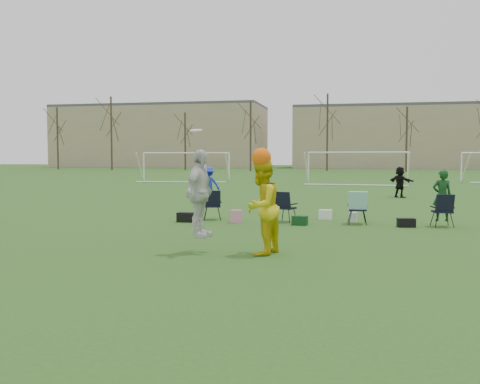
% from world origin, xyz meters
% --- Properties ---
extents(ground, '(260.00, 260.00, 0.00)m').
position_xyz_m(ground, '(0.00, 0.00, 0.00)').
color(ground, '#29531A').
rests_on(ground, ground).
extents(fielder_blue, '(1.20, 0.99, 1.62)m').
position_xyz_m(fielder_blue, '(-2.73, 14.41, 0.81)').
color(fielder_blue, '#1A2EC5').
rests_on(fielder_blue, ground).
extents(fielder_black, '(1.37, 1.34, 1.57)m').
position_xyz_m(fielder_black, '(6.02, 19.27, 0.78)').
color(fielder_black, black).
rests_on(fielder_black, ground).
extents(center_contest, '(2.12, 1.26, 2.65)m').
position_xyz_m(center_contest, '(1.27, 2.05, 1.14)').
color(center_contest, silver).
rests_on(center_contest, ground).
extents(sideline_setup, '(8.36, 2.00, 1.67)m').
position_xyz_m(sideline_setup, '(3.16, 7.77, 0.51)').
color(sideline_setup, '#103C17').
rests_on(sideline_setup, ground).
extents(goal_left, '(7.39, 0.76, 2.46)m').
position_xyz_m(goal_left, '(-10.00, 34.00, 1.92)').
color(goal_left, white).
rests_on(goal_left, ground).
extents(goal_mid, '(7.40, 0.63, 2.46)m').
position_xyz_m(goal_mid, '(4.00, 32.00, 1.92)').
color(goal_mid, white).
rests_on(goal_mid, ground).
extents(tree_line, '(110.28, 3.28, 11.40)m').
position_xyz_m(tree_line, '(0.24, 69.85, 5.09)').
color(tree_line, '#382B21').
rests_on(tree_line, ground).
extents(building_row, '(126.00, 16.00, 13.00)m').
position_xyz_m(building_row, '(6.73, 96.00, 5.99)').
color(building_row, tan).
rests_on(building_row, ground).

